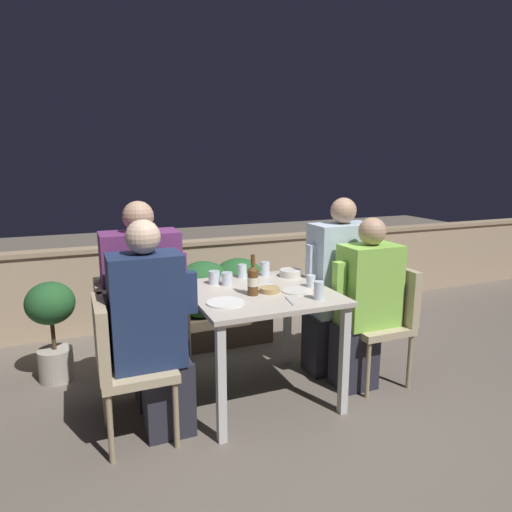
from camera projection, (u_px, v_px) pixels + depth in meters
name	position (u px, v px, depth m)	size (l,w,h in m)	color
ground_plane	(260.00, 395.00, 3.16)	(16.00, 16.00, 0.00)	#665B51
parapet_wall	(196.00, 280.00, 4.59)	(9.00, 0.18, 0.81)	tan
dining_table	(260.00, 305.00, 3.02)	(0.91, 0.91, 0.75)	#BCB2A3
planter_hedge	(204.00, 300.00, 3.93)	(1.16, 0.47, 0.75)	brown
chair_left_near	(120.00, 357.00, 2.54)	(0.42, 0.41, 0.85)	tan
person_navy_jumper	(153.00, 331.00, 2.58)	(0.48, 0.26, 1.28)	#282833
chair_left_far	(119.00, 334.00, 2.87)	(0.42, 0.41, 0.85)	tan
person_purple_stripe	(148.00, 307.00, 2.91)	(0.52, 0.26, 1.35)	#282833
chair_right_near	(386.00, 313.00, 3.28)	(0.42, 0.41, 0.85)	tan
person_green_blouse	(364.00, 304.00, 3.19)	(0.48, 0.26, 1.22)	#282833
chair_right_far	(357.00, 302.00, 3.53)	(0.42, 0.41, 0.85)	tan
person_blue_shirt	(337.00, 286.00, 3.43)	(0.52, 0.26, 1.33)	#282833
beer_bottle	(253.00, 280.00, 2.89)	(0.07, 0.07, 0.26)	brown
plate_0	(296.00, 291.00, 2.98)	(0.19, 0.19, 0.01)	silver
plate_1	(225.00, 302.00, 2.74)	(0.23, 0.23, 0.01)	white
bowl_0	(290.00, 272.00, 3.36)	(0.16, 0.16, 0.05)	beige
bowl_1	(270.00, 289.00, 2.96)	(0.13, 0.13, 0.03)	tan
glass_cup_0	(319.00, 290.00, 2.81)	(0.06, 0.06, 0.11)	silver
glass_cup_1	(242.00, 271.00, 3.32)	(0.06, 0.06, 0.10)	silver
glass_cup_2	(227.00, 279.00, 3.13)	(0.08, 0.08, 0.09)	silver
glass_cup_3	(214.00, 277.00, 3.15)	(0.08, 0.08, 0.09)	silver
glass_cup_4	(265.00, 269.00, 3.38)	(0.07, 0.07, 0.10)	silver
glass_cup_5	(311.00, 281.00, 3.09)	(0.06, 0.06, 0.08)	silver
fork_0	(260.00, 283.00, 3.16)	(0.17, 0.04, 0.01)	silver
fork_1	(291.00, 301.00, 2.77)	(0.05, 0.17, 0.01)	silver
potted_plant	(52.00, 321.00, 3.29)	(0.34, 0.34, 0.75)	#B2A899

